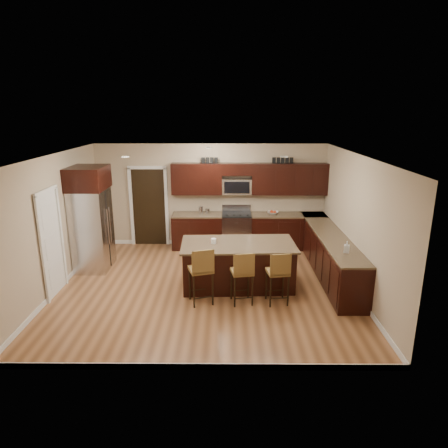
{
  "coord_description": "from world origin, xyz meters",
  "views": [
    {
      "loc": [
        0.42,
        -7.59,
        3.54
      ],
      "look_at": [
        0.36,
        0.4,
        1.24
      ],
      "focal_mm": 32.0,
      "sensor_mm": 36.0,
      "label": 1
    }
  ],
  "objects_px": {
    "stool_left": "(202,270)",
    "stool_right": "(279,272)",
    "range": "(237,231)",
    "island": "(238,266)",
    "stool_mid": "(243,272)",
    "refrigerator": "(91,218)"
  },
  "relations": [
    {
      "from": "stool_mid",
      "to": "range",
      "type": "bearing_deg",
      "value": 80.45
    },
    {
      "from": "range",
      "to": "island",
      "type": "relative_size",
      "value": 0.47
    },
    {
      "from": "range",
      "to": "stool_mid",
      "type": "xyz_separation_m",
      "value": [
        0.04,
        -3.2,
        0.18
      ]
    },
    {
      "from": "stool_mid",
      "to": "stool_right",
      "type": "height_order",
      "value": "stool_mid"
    },
    {
      "from": "stool_left",
      "to": "stool_right",
      "type": "distance_m",
      "value": 1.42
    },
    {
      "from": "stool_mid",
      "to": "stool_right",
      "type": "xyz_separation_m",
      "value": [
        0.66,
        -0.0,
        -0.0
      ]
    },
    {
      "from": "range",
      "to": "stool_right",
      "type": "bearing_deg",
      "value": -77.62
    },
    {
      "from": "stool_left",
      "to": "stool_mid",
      "type": "relative_size",
      "value": 1.06
    },
    {
      "from": "range",
      "to": "island",
      "type": "distance_m",
      "value": 2.36
    },
    {
      "from": "island",
      "to": "stool_right",
      "type": "xyz_separation_m",
      "value": [
        0.73,
        -0.84,
        0.22
      ]
    },
    {
      "from": "island",
      "to": "stool_left",
      "type": "relative_size",
      "value": 2.12
    },
    {
      "from": "stool_left",
      "to": "stool_right",
      "type": "xyz_separation_m",
      "value": [
        1.42,
        0.0,
        -0.04
      ]
    },
    {
      "from": "island",
      "to": "refrigerator",
      "type": "bearing_deg",
      "value": 161.8
    },
    {
      "from": "stool_mid",
      "to": "stool_right",
      "type": "distance_m",
      "value": 0.66
    },
    {
      "from": "island",
      "to": "stool_mid",
      "type": "distance_m",
      "value": 0.87
    },
    {
      "from": "stool_mid",
      "to": "stool_left",
      "type": "bearing_deg",
      "value": 169.91
    },
    {
      "from": "stool_mid",
      "to": "refrigerator",
      "type": "xyz_separation_m",
      "value": [
        -3.34,
        1.77,
        0.55
      ]
    },
    {
      "from": "stool_left",
      "to": "refrigerator",
      "type": "height_order",
      "value": "refrigerator"
    },
    {
      "from": "island",
      "to": "stool_right",
      "type": "bearing_deg",
      "value": -51.62
    },
    {
      "from": "island",
      "to": "stool_left",
      "type": "height_order",
      "value": "stool_left"
    },
    {
      "from": "range",
      "to": "stool_right",
      "type": "height_order",
      "value": "range"
    },
    {
      "from": "range",
      "to": "stool_right",
      "type": "distance_m",
      "value": 3.28
    }
  ]
}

